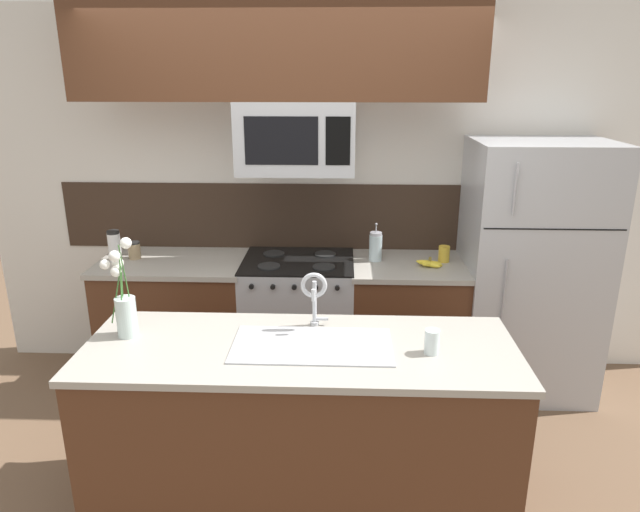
# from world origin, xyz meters

# --- Properties ---
(ground_plane) EXTENTS (10.00, 10.00, 0.00)m
(ground_plane) POSITION_xyz_m (0.00, 0.00, 0.00)
(ground_plane) COLOR brown
(rear_partition) EXTENTS (5.20, 0.10, 2.60)m
(rear_partition) POSITION_xyz_m (0.30, 1.28, 1.30)
(rear_partition) COLOR silver
(rear_partition) RESTS_ON ground
(splash_band) EXTENTS (3.48, 0.01, 0.48)m
(splash_band) POSITION_xyz_m (0.00, 1.22, 1.15)
(splash_band) COLOR #332319
(splash_band) RESTS_ON rear_partition
(back_counter_left) EXTENTS (1.01, 0.65, 0.91)m
(back_counter_left) POSITION_xyz_m (-0.87, 0.90, 0.46)
(back_counter_left) COLOR #4C2B19
(back_counter_left) RESTS_ON ground
(back_counter_right) EXTENTS (0.79, 0.65, 0.91)m
(back_counter_right) POSITION_xyz_m (0.76, 0.90, 0.46)
(back_counter_right) COLOR #4C2B19
(back_counter_right) RESTS_ON ground
(stove_range) EXTENTS (0.76, 0.64, 0.93)m
(stove_range) POSITION_xyz_m (0.00, 0.90, 0.46)
(stove_range) COLOR #A8AAAF
(stove_range) RESTS_ON ground
(microwave) EXTENTS (0.74, 0.40, 0.45)m
(microwave) POSITION_xyz_m (0.00, 0.88, 1.76)
(microwave) COLOR #A8AAAF
(upper_cabinet_band) EXTENTS (2.50, 0.34, 0.60)m
(upper_cabinet_band) POSITION_xyz_m (-0.11, 0.85, 2.28)
(upper_cabinet_band) COLOR #4C2B19
(refrigerator) EXTENTS (0.88, 0.74, 1.74)m
(refrigerator) POSITION_xyz_m (1.58, 0.92, 0.87)
(refrigerator) COLOR #A8AAAF
(refrigerator) RESTS_ON ground
(storage_jar_tall) EXTENTS (0.08, 0.08, 0.21)m
(storage_jar_tall) POSITION_xyz_m (-1.26, 0.89, 1.02)
(storage_jar_tall) COLOR silver
(storage_jar_tall) RESTS_ON back_counter_left
(storage_jar_medium) EXTENTS (0.08, 0.08, 0.12)m
(storage_jar_medium) POSITION_xyz_m (-1.14, 0.93, 0.97)
(storage_jar_medium) COLOR #997F5B
(storage_jar_medium) RESTS_ON back_counter_left
(banana_bunch) EXTENTS (0.19, 0.13, 0.08)m
(banana_bunch) POSITION_xyz_m (0.89, 0.84, 0.93)
(banana_bunch) COLOR yellow
(banana_bunch) RESTS_ON back_counter_right
(french_press) EXTENTS (0.09, 0.09, 0.27)m
(french_press) POSITION_xyz_m (0.53, 0.96, 1.01)
(french_press) COLOR silver
(french_press) RESTS_ON back_counter_right
(coffee_tin) EXTENTS (0.08, 0.08, 0.11)m
(coffee_tin) POSITION_xyz_m (1.00, 0.95, 0.97)
(coffee_tin) COLOR gold
(coffee_tin) RESTS_ON back_counter_right
(island_counter) EXTENTS (2.07, 0.75, 0.91)m
(island_counter) POSITION_xyz_m (0.10, -0.35, 0.46)
(island_counter) COLOR #4C2B19
(island_counter) RESTS_ON ground
(kitchen_sink) EXTENTS (0.76, 0.39, 0.16)m
(kitchen_sink) POSITION_xyz_m (0.16, -0.35, 0.84)
(kitchen_sink) COLOR #ADAFB5
(kitchen_sink) RESTS_ON island_counter
(sink_faucet) EXTENTS (0.14, 0.14, 0.31)m
(sink_faucet) POSITION_xyz_m (0.16, -0.16, 1.11)
(sink_faucet) COLOR #B7BABF
(sink_faucet) RESTS_ON island_counter
(drinking_glass) EXTENTS (0.07, 0.07, 0.12)m
(drinking_glass) POSITION_xyz_m (0.72, -0.40, 0.97)
(drinking_glass) COLOR silver
(drinking_glass) RESTS_ON island_counter
(flower_vase) EXTENTS (0.15, 0.14, 0.50)m
(flower_vase) POSITION_xyz_m (-0.76, -0.27, 1.07)
(flower_vase) COLOR silver
(flower_vase) RESTS_ON island_counter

